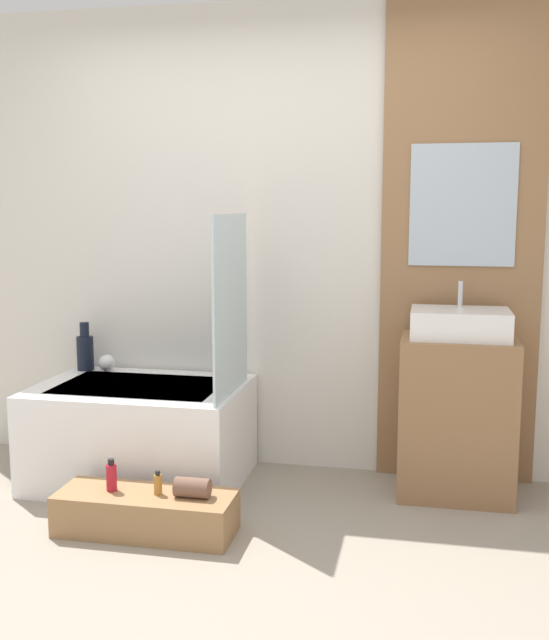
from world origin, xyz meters
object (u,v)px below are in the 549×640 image
Objects in this scene: sink at (460,324)px; bottle_soap_primary at (111,476)px; bathtub at (141,433)px; vase_round_light at (107,363)px; vase_tall_dark at (85,351)px; bottle_soap_secondary at (158,484)px; wooden_step_bench at (146,513)px.

bottle_soap_primary is (-1.57, -0.79, -0.65)m from sink.
vase_round_light is (-0.33, 0.30, 0.31)m from bathtub.
bathtub is 0.67m from vase_tall_dark.
sink reaches higher than bottle_soap_primary.
sink is at bearing 26.58° from bottle_soap_primary.
sink is 4.42× the size of bottle_soap_secondary.
bathtub is 0.71m from bottle_soap_secondary.
bathtub reaches higher than wooden_step_bench.
vase_round_light is 0.63× the size of bottle_soap_primary.
vase_round_light is at bearing 0.38° from vase_tall_dark.
bottle_soap_secondary is (0.33, -0.63, -0.03)m from bathtub.
vase_round_light is 0.86× the size of bottle_soap_secondary.
bottle_soap_secondary is (-1.35, -0.79, -0.66)m from sink.
vase_tall_dark reaches higher than bottle_soap_primary.
vase_tall_dark is 1.29m from bottle_soap_secondary.
bottle_soap_primary is 0.23m from bottle_soap_secondary.
vase_tall_dark reaches higher than wooden_step_bench.
bathtub is 10.01× the size of bottle_soap_secondary.
sink is 1.87m from bottle_soap_primary.
bottle_soap_primary is at bearing 180.00° from wooden_step_bench.
vase_round_light is at bearing 122.63° from wooden_step_bench.
wooden_step_bench is 1.67× the size of sink.
bottle_soap_secondary is (0.23, 0.00, -0.02)m from bottle_soap_primary.
vase_round_light is at bearing 125.25° from bottle_soap_secondary.
vase_tall_dark is at bearing -179.62° from vase_round_light.
wooden_step_bench is (0.27, -0.63, -0.18)m from bathtub.
bottle_soap_secondary is at bearing -62.32° from bathtub.
bathtub is at bearing 117.68° from bottle_soap_secondary.
bottle_soap_primary is (0.10, -0.63, -0.01)m from bathtub.
vase_round_light is (-2.00, 0.14, -0.32)m from sink.
wooden_step_bench is 8.55× the size of vase_round_light.
vase_tall_dark reaches higher than bottle_soap_secondary.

